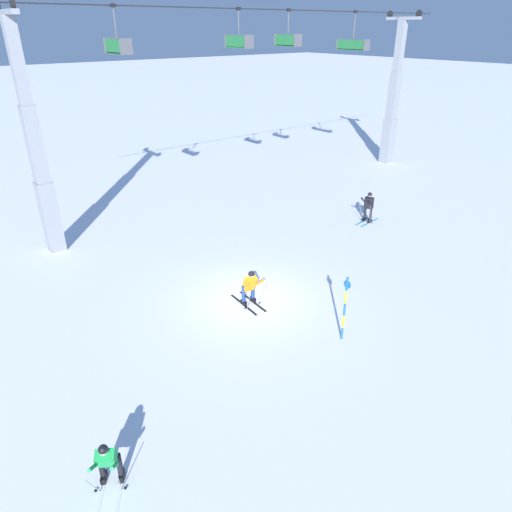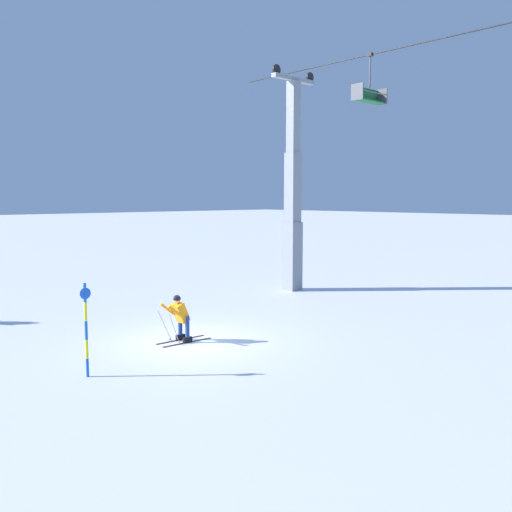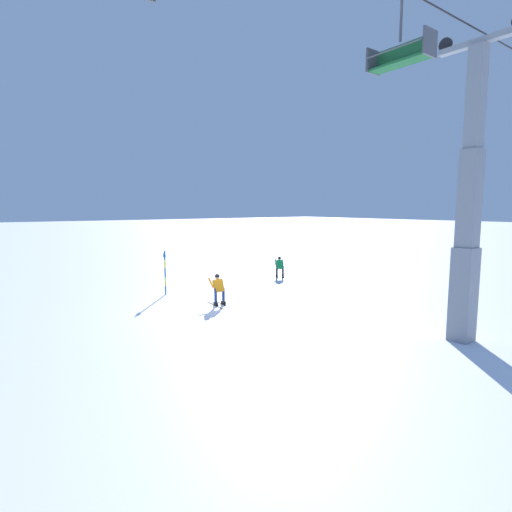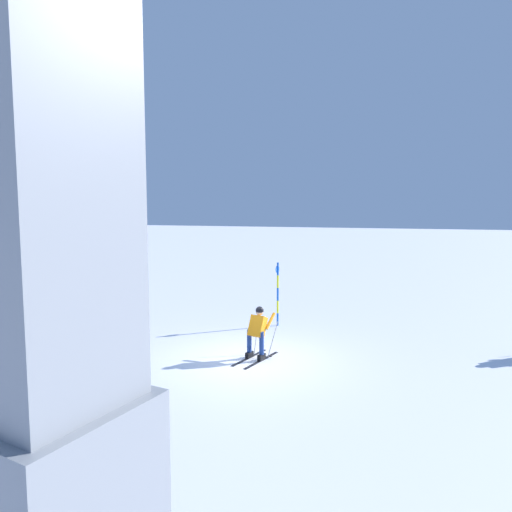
{
  "view_description": "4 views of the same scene",
  "coord_description": "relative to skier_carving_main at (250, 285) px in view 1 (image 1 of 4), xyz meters",
  "views": [
    {
      "loc": [
        -9.13,
        -11.75,
        9.28
      ],
      "look_at": [
        0.54,
        0.32,
        1.54
      ],
      "focal_mm": 32.32,
      "sensor_mm": 36.0,
      "label": 1
    },
    {
      "loc": [
        13.08,
        -9.69,
        4.37
      ],
      "look_at": [
        0.5,
        2.17,
        2.51
      ],
      "focal_mm": 38.17,
      "sensor_mm": 36.0,
      "label": 2
    },
    {
      "loc": [
        9.28,
        15.54,
        4.55
      ],
      "look_at": [
        -1.08,
        1.54,
        2.43
      ],
      "focal_mm": 28.04,
      "sensor_mm": 36.0,
      "label": 3
    },
    {
      "loc": [
        -5.91,
        10.18,
        4.01
      ],
      "look_at": [
        -0.5,
        0.29,
        2.95
      ],
      "focal_mm": 30.39,
      "sensor_mm": 36.0,
      "label": 4
    }
  ],
  "objects": [
    {
      "name": "trail_marker_pole",
      "position": [
        1.09,
        -3.54,
        0.42
      ],
      "size": [
        0.07,
        0.28,
        2.32
      ],
      "color": "blue",
      "rests_on": "ground_plane"
    },
    {
      "name": "chairlift_seat_fourth",
      "position": [
        15.42,
        9.34,
        7.41
      ],
      "size": [
        0.61,
        2.25,
        2.2
      ],
      "color": "black"
    },
    {
      "name": "lift_tower_far",
      "position": [
        20.38,
        9.34,
        3.44
      ],
      "size": [
        0.74,
        2.7,
        10.21
      ],
      "color": "gray",
      "rests_on": "ground_plane"
    },
    {
      "name": "skier_distant_uphill",
      "position": [
        9.81,
        2.51,
        0.11
      ],
      "size": [
        1.68,
        0.73,
        1.65
      ],
      "color": "#198CCC",
      "rests_on": "ground_plane"
    },
    {
      "name": "chairlift_seat_middle",
      "position": [
        9.96,
        9.34,
        7.75
      ],
      "size": [
        0.61,
        1.69,
        1.86
      ],
      "color": "black"
    },
    {
      "name": "skier_distant_downhill",
      "position": [
        -7.06,
        -3.96,
        -0.07
      ],
      "size": [
        1.36,
        1.73,
        1.47
      ],
      "color": "white",
      "rests_on": "ground_plane"
    },
    {
      "name": "chairlift_seat_second",
      "position": [
        6.58,
        9.34,
        7.74
      ],
      "size": [
        0.61,
        1.76,
        1.86
      ],
      "color": "black"
    },
    {
      "name": "chairlift_seat_nearest",
      "position": [
        0.04,
        9.34,
        7.68
      ],
      "size": [
        0.61,
        1.7,
        1.93
      ],
      "color": "black"
    },
    {
      "name": "skier_carving_main",
      "position": [
        0.0,
        0.0,
        0.0
      ],
      "size": [
        0.73,
        1.72,
        1.57
      ],
      "color": "black",
      "rests_on": "ground_plane"
    },
    {
      "name": "ground_plane",
      "position": [
        0.24,
        0.29,
        -0.83
      ],
      "size": [
        260.0,
        260.0,
        0.0
      ],
      "primitive_type": "plane",
      "color": "white"
    },
    {
      "name": "haul_cable",
      "position": [
        8.16,
        9.34,
        9.23
      ],
      "size": [
        30.44,
        0.05,
        0.05
      ],
      "primitive_type": "cylinder",
      "rotation": [
        0.0,
        1.57,
        0.0
      ],
      "color": "black"
    },
    {
      "name": "lift_tower_near",
      "position": [
        -4.06,
        9.34,
        3.47
      ],
      "size": [
        0.69,
        2.68,
        10.21
      ],
      "color": "gray",
      "rests_on": "ground_plane"
    }
  ]
}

